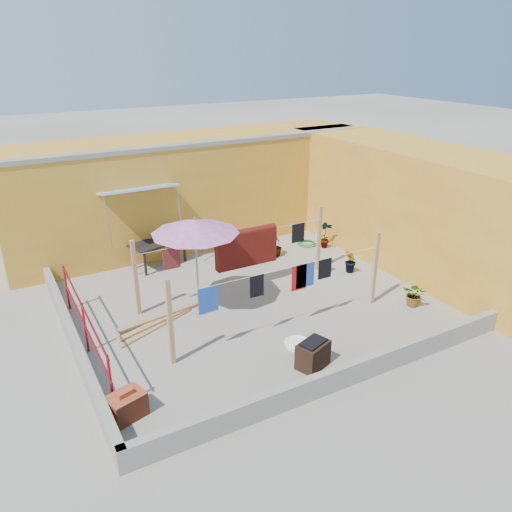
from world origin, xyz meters
The scene contains 21 objects.
ground centered at (0.00, 0.00, 0.00)m, with size 80.00×80.00×0.00m, color #9E998E.
wall_back centered at (0.50, 4.69, 1.61)m, with size 11.00×3.27×3.21m.
wall_right centered at (5.20, 0.00, 1.60)m, with size 2.40×9.00×3.20m, color gold.
parapet_front centered at (0.00, -3.58, 0.22)m, with size 8.30×0.16×0.44m, color gray.
parapet_left centered at (-4.08, 0.00, 0.22)m, with size 0.16×7.30×0.44m, color gray.
red_railing centered at (-3.85, -0.20, 0.72)m, with size 0.05×4.20×1.10m.
clothesline_rig centered at (0.23, 0.53, 1.04)m, with size 5.09×2.35×1.80m.
patio_umbrella centered at (-1.27, 0.20, 2.08)m, with size 2.23×2.23×2.32m.
outdoor_table centered at (-1.18, 3.20, 0.65)m, with size 1.68×1.19×0.72m.
brick_stack centered at (-3.70, -2.47, 0.22)m, with size 0.69×0.58×0.52m.
lumber_pile centered at (-2.24, 0.14, 0.07)m, with size 2.18×0.98×0.14m.
brazier centered at (-0.20, -2.81, 0.27)m, with size 0.72×0.60×0.56m.
white_basin centered at (-0.06, -2.08, 0.05)m, with size 0.55×0.55×0.09m.
water_jug_a centered at (2.63, 0.56, 0.16)m, with size 0.23×0.23×0.36m.
water_jug_b centered at (3.70, 2.37, 0.17)m, with size 0.24×0.24×0.37m.
green_hose centered at (3.29, 2.45, 0.04)m, with size 0.58×0.58×0.09m.
plant_back_a centered at (1.33, 2.08, 0.38)m, with size 0.69×0.60×0.77m, color #255E1A.
plant_back_b centered at (1.99, 2.16, 0.32)m, with size 0.36×0.36×0.64m, color #255E1A.
plant_right_a centered at (3.63, 1.99, 0.44)m, with size 0.46×0.31×0.87m, color #255E1A.
plant_right_b centered at (3.14, 0.19, 0.33)m, with size 0.37×0.30×0.67m, color #255E1A.
plant_right_c centered at (3.28, -2.00, 0.30)m, with size 0.54×0.47×0.60m, color #255E1A.
Camera 1 is at (-5.04, -9.26, 5.71)m, focal length 35.00 mm.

